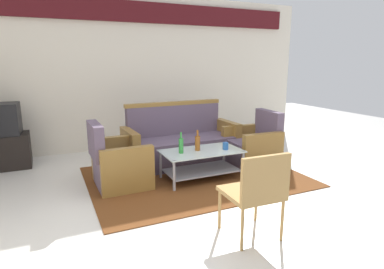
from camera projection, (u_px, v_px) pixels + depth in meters
ground_plane at (234, 202)px, 3.79m from camera, size 14.00×14.00×0.00m
wall_back at (151, 68)px, 6.17m from camera, size 6.52×0.19×2.80m
rug at (195, 177)px, 4.62m from camera, size 2.92×2.16×0.01m
couch at (181, 144)px, 5.18m from camera, size 1.82×0.79×0.96m
armchair_left at (119, 164)px, 4.25m from camera, size 0.71×0.77×0.85m
armchair_right at (253, 148)px, 5.07m from camera, size 0.73×0.79×0.85m
coffee_table at (202, 160)px, 4.48m from camera, size 1.10×0.60×0.40m
bottle_green at (181, 145)px, 4.31m from camera, size 0.06×0.06×0.29m
bottle_brown at (198, 143)px, 4.44m from camera, size 0.07×0.07×0.29m
cup at (226, 146)px, 4.50m from camera, size 0.08×0.08×0.10m
tv_stand at (2, 152)px, 4.95m from camera, size 0.80×0.50×0.52m
wicker_chair at (257, 189)px, 2.90m from camera, size 0.50×0.50×0.84m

